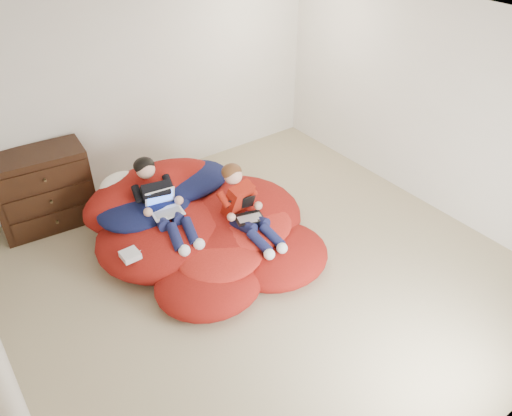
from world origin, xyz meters
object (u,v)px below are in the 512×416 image
at_px(older_boy, 160,199).
at_px(younger_boy, 244,204).
at_px(dresser, 43,190).
at_px(beanbag_pile, 202,226).
at_px(laptop_white, 164,206).
at_px(laptop_black, 246,211).

height_order(older_boy, younger_boy, older_boy).
distance_m(dresser, beanbag_pile, 1.93).
height_order(laptop_white, laptop_black, laptop_white).
relative_size(older_boy, younger_boy, 1.18).
bearing_deg(laptop_white, laptop_black, -36.73).
distance_m(dresser, older_boy, 1.53).
xyz_separation_m(beanbag_pile, older_boy, (-0.37, 0.21, 0.41)).
relative_size(beanbag_pile, older_boy, 2.15).
bearing_deg(beanbag_pile, laptop_black, -51.30).
distance_m(dresser, laptop_black, 2.43).
bearing_deg(laptop_white, younger_boy, -35.33).
distance_m(laptop_white, laptop_black, 0.87).
relative_size(laptop_white, laptop_black, 0.94).
bearing_deg(younger_boy, older_boy, 139.89).
bearing_deg(older_boy, laptop_black, -41.34).
height_order(dresser, younger_boy, younger_boy).
relative_size(dresser, laptop_white, 3.13).
relative_size(older_boy, laptop_black, 2.96).
height_order(older_boy, laptop_black, older_boy).
height_order(beanbag_pile, younger_boy, younger_boy).
xyz_separation_m(younger_boy, laptop_white, (-0.69, 0.49, -0.01)).
xyz_separation_m(dresser, laptop_black, (1.60, -1.83, 0.08)).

